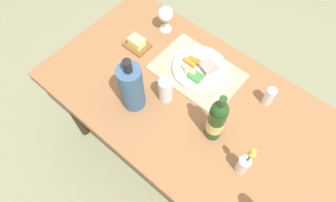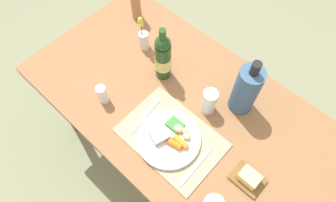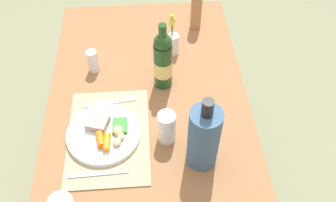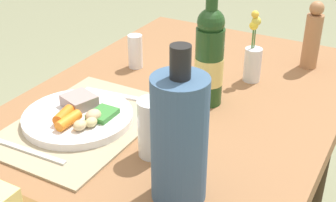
{
  "view_description": "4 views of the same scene",
  "coord_description": "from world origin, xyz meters",
  "px_view_note": "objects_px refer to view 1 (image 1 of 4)",
  "views": [
    {
      "loc": [
        -0.36,
        0.6,
        1.97
      ],
      "look_at": [
        0.07,
        0.09,
        0.79
      ],
      "focal_mm": 31.72,
      "sensor_mm": 36.0,
      "label": 1
    },
    {
      "loc": [
        0.4,
        -0.52,
        1.93
      ],
      "look_at": [
        -0.03,
        -0.05,
        0.78
      ],
      "focal_mm": 31.18,
      "sensor_mm": 36.0,
      "label": 2
    },
    {
      "loc": [
        0.87,
        0.01,
        1.86
      ],
      "look_at": [
        -0.02,
        0.08,
        0.8
      ],
      "focal_mm": 38.64,
      "sensor_mm": 36.0,
      "label": 3
    },
    {
      "loc": [
        0.85,
        0.51,
        1.35
      ],
      "look_at": [
        -0.08,
        -0.01,
        0.77
      ],
      "focal_mm": 49.53,
      "sensor_mm": 36.0,
      "label": 4
    }
  ],
  "objects_px": {
    "salt_shaker": "(269,96)",
    "butter_dish": "(137,43)",
    "water_tumbler": "(166,91)",
    "dinner_plate": "(199,68)",
    "wine_glass": "(166,14)",
    "wine_bottle": "(216,120)",
    "flower_vase": "(244,163)",
    "fork": "(223,88)",
    "dining_table": "(191,109)",
    "knife": "(176,51)",
    "cooler_bottle": "(132,87)"
  },
  "relations": [
    {
      "from": "dinner_plate",
      "to": "butter_dish",
      "type": "distance_m",
      "value": 0.36
    },
    {
      "from": "dining_table",
      "to": "salt_shaker",
      "type": "bearing_deg",
      "value": -139.76
    },
    {
      "from": "flower_vase",
      "to": "wine_bottle",
      "type": "xyz_separation_m",
      "value": [
        0.19,
        -0.06,
        0.06
      ]
    },
    {
      "from": "dinner_plate",
      "to": "salt_shaker",
      "type": "bearing_deg",
      "value": -170.59
    },
    {
      "from": "flower_vase",
      "to": "wine_bottle",
      "type": "distance_m",
      "value": 0.2
    },
    {
      "from": "dinner_plate",
      "to": "butter_dish",
      "type": "height_order",
      "value": "butter_dish"
    },
    {
      "from": "knife",
      "to": "salt_shaker",
      "type": "xyz_separation_m",
      "value": [
        -0.52,
        -0.04,
        0.04
      ]
    },
    {
      "from": "salt_shaker",
      "to": "wine_bottle",
      "type": "relative_size",
      "value": 0.34
    },
    {
      "from": "flower_vase",
      "to": "butter_dish",
      "type": "xyz_separation_m",
      "value": [
        0.79,
        -0.2,
        -0.05
      ]
    },
    {
      "from": "dining_table",
      "to": "knife",
      "type": "distance_m",
      "value": 0.32
    },
    {
      "from": "dining_table",
      "to": "wine_glass",
      "type": "bearing_deg",
      "value": -34.29
    },
    {
      "from": "cooler_bottle",
      "to": "butter_dish",
      "type": "height_order",
      "value": "cooler_bottle"
    },
    {
      "from": "salt_shaker",
      "to": "butter_dish",
      "type": "height_order",
      "value": "salt_shaker"
    },
    {
      "from": "wine_bottle",
      "to": "wine_glass",
      "type": "distance_m",
      "value": 0.66
    },
    {
      "from": "wine_glass",
      "to": "water_tumbler",
      "type": "bearing_deg",
      "value": 130.53
    },
    {
      "from": "dinner_plate",
      "to": "wine_glass",
      "type": "height_order",
      "value": "wine_glass"
    },
    {
      "from": "dining_table",
      "to": "flower_vase",
      "type": "relative_size",
      "value": 6.98
    },
    {
      "from": "dining_table",
      "to": "cooler_bottle",
      "type": "xyz_separation_m",
      "value": [
        0.21,
        0.18,
        0.21
      ]
    },
    {
      "from": "flower_vase",
      "to": "butter_dish",
      "type": "distance_m",
      "value": 0.82
    },
    {
      "from": "flower_vase",
      "to": "wine_glass",
      "type": "bearing_deg",
      "value": -27.7
    },
    {
      "from": "dinner_plate",
      "to": "wine_glass",
      "type": "relative_size",
      "value": 1.82
    },
    {
      "from": "dining_table",
      "to": "butter_dish",
      "type": "xyz_separation_m",
      "value": [
        0.44,
        -0.08,
        0.1
      ]
    },
    {
      "from": "flower_vase",
      "to": "knife",
      "type": "bearing_deg",
      "value": -26.95
    },
    {
      "from": "salt_shaker",
      "to": "butter_dish",
      "type": "distance_m",
      "value": 0.72
    },
    {
      "from": "dinner_plate",
      "to": "knife",
      "type": "bearing_deg",
      "value": -5.71
    },
    {
      "from": "dining_table",
      "to": "salt_shaker",
      "type": "height_order",
      "value": "salt_shaker"
    },
    {
      "from": "butter_dish",
      "to": "wine_glass",
      "type": "bearing_deg",
      "value": -100.85
    },
    {
      "from": "fork",
      "to": "salt_shaker",
      "type": "relative_size",
      "value": 2.03
    },
    {
      "from": "knife",
      "to": "cooler_bottle",
      "type": "xyz_separation_m",
      "value": [
        -0.04,
        0.36,
        0.12
      ]
    },
    {
      "from": "fork",
      "to": "cooler_bottle",
      "type": "xyz_separation_m",
      "value": [
        0.28,
        0.33,
        0.12
      ]
    },
    {
      "from": "salt_shaker",
      "to": "cooler_bottle",
      "type": "bearing_deg",
      "value": 40.31
    },
    {
      "from": "dinner_plate",
      "to": "water_tumbler",
      "type": "height_order",
      "value": "water_tumbler"
    },
    {
      "from": "knife",
      "to": "wine_glass",
      "type": "bearing_deg",
      "value": -32.54
    },
    {
      "from": "knife",
      "to": "butter_dish",
      "type": "height_order",
      "value": "butter_dish"
    },
    {
      "from": "wine_bottle",
      "to": "wine_glass",
      "type": "relative_size",
      "value": 2.03
    },
    {
      "from": "fork",
      "to": "salt_shaker",
      "type": "bearing_deg",
      "value": -166.66
    },
    {
      "from": "fork",
      "to": "water_tumbler",
      "type": "distance_m",
      "value": 0.29
    },
    {
      "from": "fork",
      "to": "dining_table",
      "type": "bearing_deg",
      "value": 59.08
    },
    {
      "from": "salt_shaker",
      "to": "wine_glass",
      "type": "xyz_separation_m",
      "value": [
        0.67,
        -0.05,
        0.05
      ]
    },
    {
      "from": "fork",
      "to": "flower_vase",
      "type": "distance_m",
      "value": 0.4
    },
    {
      "from": "dinner_plate",
      "to": "salt_shaker",
      "type": "relative_size",
      "value": 2.62
    },
    {
      "from": "dining_table",
      "to": "wine_glass",
      "type": "height_order",
      "value": "wine_glass"
    },
    {
      "from": "salt_shaker",
      "to": "water_tumbler",
      "type": "distance_m",
      "value": 0.48
    },
    {
      "from": "wine_glass",
      "to": "fork",
      "type": "bearing_deg",
      "value": 165.86
    },
    {
      "from": "flower_vase",
      "to": "wine_glass",
      "type": "height_order",
      "value": "flower_vase"
    },
    {
      "from": "wine_bottle",
      "to": "wine_glass",
      "type": "bearing_deg",
      "value": -30.96
    },
    {
      "from": "flower_vase",
      "to": "wine_glass",
      "type": "xyz_separation_m",
      "value": [
        0.75,
        -0.4,
        0.04
      ]
    },
    {
      "from": "butter_dish",
      "to": "water_tumbler",
      "type": "bearing_deg",
      "value": 156.1
    },
    {
      "from": "butter_dish",
      "to": "fork",
      "type": "bearing_deg",
      "value": -171.73
    },
    {
      "from": "wine_glass",
      "to": "wine_bottle",
      "type": "bearing_deg",
      "value": 149.04
    }
  ]
}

